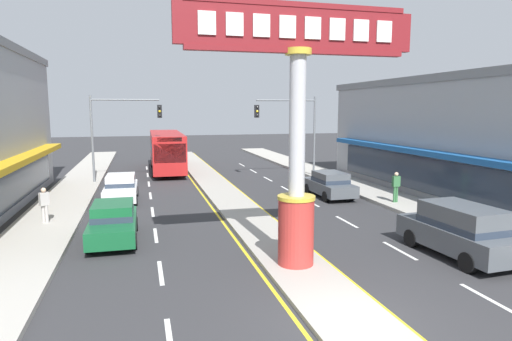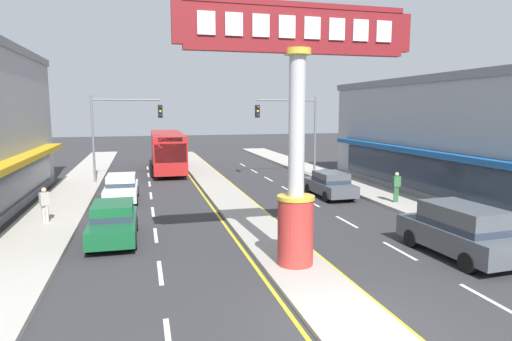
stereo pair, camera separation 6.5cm
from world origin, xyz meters
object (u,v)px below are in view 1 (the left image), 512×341
Objects in this scene: sedan_near_right_lane at (121,188)px; sedan_mid_left_lane at (113,222)px; storefront_right at (494,137)px; sedan_near_left_lane at (329,184)px; traffic_light_left_side at (118,124)px; traffic_light_right_side at (293,123)px; bus_far_right_lane at (166,149)px; suv_far_left_oncoming at (460,230)px; pedestrian_far_side at (44,203)px; pedestrian_near_kerb at (396,185)px; district_sign at (297,132)px.

sedan_near_right_lane is 1.00× the size of sedan_mid_left_lane.
storefront_right reaches higher than sedan_near_left_lane.
traffic_light_left_side is at bearing 146.08° from sedan_near_left_lane.
sedan_near_left_lane is (-0.28, -7.45, -3.46)m from traffic_light_right_side.
traffic_light_left_side is at bearing -122.65° from bus_far_right_lane.
traffic_light_left_side is 1.43× the size of sedan_near_right_lane.
sedan_near_left_lane is at bearing -8.91° from sedan_near_right_lane.
sedan_mid_left_lane is 13.15m from suv_far_left_oncoming.
storefront_right is 3.86× the size of traffic_light_right_side.
sedan_mid_left_lane is at bearing -44.34° from pedestrian_far_side.
suv_far_left_oncoming is at bearing -90.86° from traffic_light_right_side.
sedan_mid_left_lane is (-12.07, -5.99, 0.00)m from sedan_near_left_lane.
pedestrian_far_side is at bearing 135.66° from sedan_mid_left_lane.
traffic_light_left_side reaches higher than sedan_near_left_lane.
storefront_right is 22.00m from sedan_mid_left_lane.
storefront_right is 24.51m from bus_far_right_lane.
pedestrian_far_side reaches higher than sedan_near_left_lane.
pedestrian_near_kerb is at bearing -18.71° from sedan_near_right_lane.
sedan_mid_left_lane is 4.34m from pedestrian_far_side.
district_sign is at bearing -64.50° from sedan_near_right_lane.
pedestrian_near_kerb is at bearing 41.83° from district_sign.
bus_far_right_lane is (3.59, 5.59, -2.38)m from traffic_light_left_side.
traffic_light_right_side is 18.93m from suv_far_left_oncoming.
suv_far_left_oncoming is at bearing -70.74° from bus_far_right_lane.
storefront_right is at bearing -26.15° from traffic_light_left_side.
storefront_right is 5.55× the size of sedan_mid_left_lane.
district_sign is at bearing -119.30° from sedan_near_left_lane.
sedan_near_right_lane is 12.50m from bus_far_right_lane.
suv_far_left_oncoming is at bearing -28.49° from pedestrian_far_side.
sedan_near_left_lane is 15.46m from pedestrian_far_side.
suv_far_left_oncoming is 17.26m from pedestrian_far_side.
district_sign reaches higher than traffic_light_right_side.
bus_far_right_lane reaches higher than suv_far_left_oncoming.
pedestrian_far_side is at bearing -146.01° from traffic_light_right_side.
sedan_mid_left_lane is at bearing -90.00° from sedan_near_right_lane.
district_sign is at bearing -138.17° from pedestrian_near_kerb.
storefront_right is at bearing -47.05° from traffic_light_right_side.
pedestrian_near_kerb is (2.56, 8.14, 0.14)m from suv_far_left_oncoming.
traffic_light_left_side is at bearing 75.99° from pedestrian_far_side.
district_sign is 12.89m from sedan_near_left_lane.
sedan_near_left_lane is at bearing 11.06° from pedestrian_far_side.
sedan_near_right_lane is (-12.35, -5.56, -3.46)m from traffic_light_right_side.
sedan_mid_left_lane is at bearing -99.42° from bus_far_right_lane.
storefront_right is 22.12m from sedan_near_right_lane.
traffic_light_right_side is 8.22m from sedan_near_left_lane.
pedestrian_far_side is (-9.13, 7.79, -3.44)m from district_sign.
bus_far_right_lane is 20.41m from pedestrian_near_kerb.
sedan_near_right_lane is at bearing -105.36° from bus_far_right_lane.
sedan_near_left_lane is 11.20m from suv_far_left_oncoming.
sedan_near_right_lane and sedan_mid_left_lane have the same top height.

